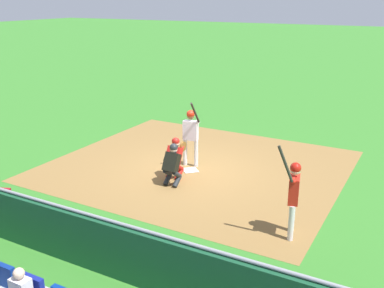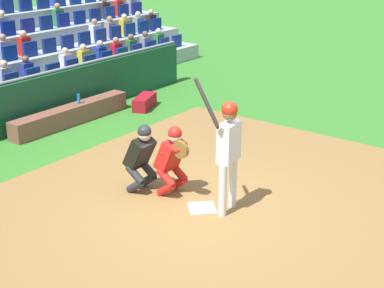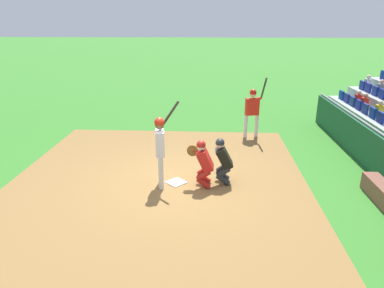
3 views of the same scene
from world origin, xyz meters
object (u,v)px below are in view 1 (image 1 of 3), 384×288
(home_plate_marker, at_px, (190,170))
(on_deck_batter, at_px, (293,191))
(catcher_crouching, at_px, (175,156))
(dugout_bench, at_px, (27,219))
(water_bottle_on_bench, at_px, (18,204))
(home_plate_umpire, at_px, (172,163))
(batter_at_plate, at_px, (191,131))

(home_plate_marker, height_order, on_deck_batter, on_deck_batter)
(on_deck_batter, bearing_deg, catcher_crouching, 157.16)
(dugout_bench, relative_size, water_bottle_on_bench, 14.11)
(home_plate_umpire, bearing_deg, water_bottle_on_bench, -117.92)
(catcher_crouching, relative_size, water_bottle_on_bench, 5.43)
(dugout_bench, bearing_deg, home_plate_marker, 71.57)
(home_plate_marker, xyz_separation_m, catcher_crouching, (-0.13, -0.72, 0.70))
(home_plate_marker, bearing_deg, batter_at_plate, 116.40)
(batter_at_plate, bearing_deg, home_plate_marker, -63.60)
(home_plate_umpire, xyz_separation_m, water_bottle_on_bench, (-2.02, -3.81, -0.14))
(catcher_crouching, bearing_deg, water_bottle_on_bench, -112.67)
(home_plate_marker, height_order, home_plate_umpire, home_plate_umpire)
(batter_at_plate, xyz_separation_m, catcher_crouching, (0.06, -1.09, -0.47))
(water_bottle_on_bench, relative_size, on_deck_batter, 0.10)
(home_plate_umpire, bearing_deg, catcher_crouching, 112.15)
(water_bottle_on_bench, bearing_deg, on_deck_batter, 23.76)
(dugout_bench, height_order, water_bottle_on_bench, water_bottle_on_bench)
(home_plate_marker, distance_m, batter_at_plate, 1.24)
(home_plate_umpire, bearing_deg, home_plate_marker, 93.88)
(dugout_bench, height_order, on_deck_batter, on_deck_batter)
(home_plate_umpire, xyz_separation_m, on_deck_batter, (3.89, -1.21, 0.44))
(on_deck_batter, bearing_deg, home_plate_marker, 148.37)
(batter_at_plate, bearing_deg, water_bottle_on_bench, -107.92)
(home_plate_umpire, relative_size, water_bottle_on_bench, 5.38)
(home_plate_marker, height_order, water_bottle_on_bench, water_bottle_on_bench)
(home_plate_umpire, relative_size, on_deck_batter, 0.56)
(dugout_bench, bearing_deg, catcher_crouching, 70.24)
(home_plate_umpire, bearing_deg, batter_at_plate, 99.43)
(water_bottle_on_bench, bearing_deg, catcher_crouching, 67.33)
(catcher_crouching, bearing_deg, home_plate_umpire, -67.85)
(home_plate_marker, xyz_separation_m, batter_at_plate, (-0.18, 0.37, 1.17))
(home_plate_umpire, xyz_separation_m, dugout_bench, (-1.77, -3.81, -0.47))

